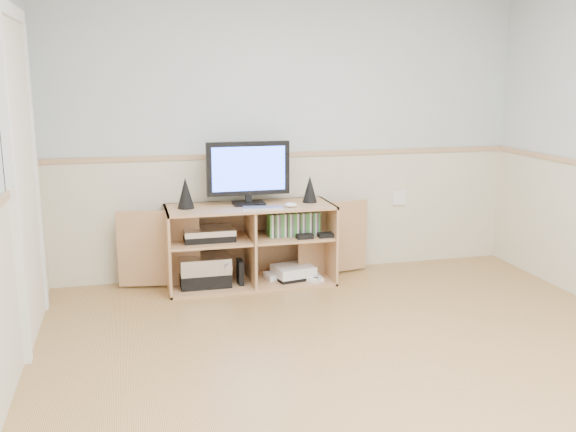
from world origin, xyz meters
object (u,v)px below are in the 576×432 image
at_px(media_cabinet, 249,242).
at_px(keyboard, 263,208).
at_px(monitor, 248,171).
at_px(game_consoles, 292,272).

distance_m(media_cabinet, keyboard, 0.39).
xyz_separation_m(media_cabinet, monitor, (0.00, -0.01, 0.59)).
bearing_deg(monitor, media_cabinet, 90.00).
xyz_separation_m(monitor, keyboard, (0.08, -0.19, -0.27)).
distance_m(keyboard, game_consoles, 0.66).
bearing_deg(monitor, game_consoles, -10.01).
relative_size(media_cabinet, keyboard, 6.76).
height_order(media_cabinet, monitor, monitor).
bearing_deg(game_consoles, keyboard, -154.55).
bearing_deg(keyboard, monitor, 121.42).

